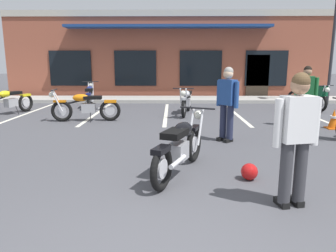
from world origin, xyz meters
name	(u,v)px	position (x,y,z in m)	size (l,w,h in m)	color
ground_plane	(161,151)	(0.00, 3.96, 0.00)	(80.00, 80.00, 0.00)	#47474C
sidewalk_kerb	(168,99)	(0.00, 12.29, 0.07)	(22.00, 1.80, 0.14)	#A8A59E
brick_storefront_building	(169,56)	(0.00, 16.26, 2.10)	(15.98, 6.36, 4.19)	brown
painted_stall_lines	(166,113)	(0.00, 8.69, 0.00)	(9.85, 4.80, 0.01)	silver
motorcycle_foreground_classic	(180,146)	(0.35, 2.62, 0.46)	(1.08, 2.00, 0.98)	black
motorcycle_red_sportbike	(85,106)	(-2.42, 7.20, 0.46)	(2.11, 0.66, 0.98)	black
motorcycle_silver_naked	(186,101)	(0.70, 8.53, 0.46)	(0.74, 2.10, 0.98)	black
motorcycle_blue_standard	(308,96)	(5.31, 9.64, 0.53)	(1.01, 2.03, 0.98)	black
motorcycle_orange_scrambler	(90,96)	(-3.01, 10.08, 0.46)	(0.81, 2.09, 0.98)	black
motorcycle_cream_vintage	(8,101)	(-5.35, 8.35, 0.46)	(1.05, 2.01, 0.98)	black
person_in_black_shirt	(227,100)	(1.45, 4.79, 0.95)	(0.47, 0.52, 1.68)	black
person_by_back_row	(296,133)	(1.72, 1.45, 0.95)	(0.61, 0.34, 1.68)	black
person_near_building	(306,93)	(3.86, 6.42, 0.95)	(0.60, 0.36, 1.68)	black
helmet_on_pavement	(249,172)	(1.41, 2.36, 0.13)	(0.26, 0.26, 0.26)	#B71414
traffic_cone	(333,119)	(4.58, 6.21, 0.26)	(0.34, 0.34, 0.53)	orange
parking_lot_lamp_post	(336,24)	(6.77, 11.09, 3.26)	(0.24, 0.76, 5.04)	#2D2D33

